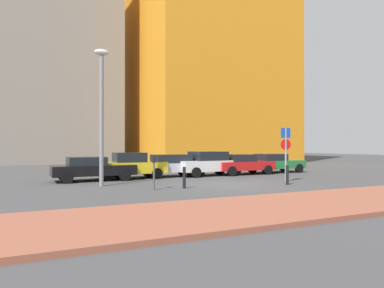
# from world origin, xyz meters

# --- Properties ---
(ground_plane) EXTENTS (120.00, 120.00, 0.00)m
(ground_plane) POSITION_xyz_m (0.00, 0.00, 0.00)
(ground_plane) COLOR #424244
(sidewalk_brick) EXTENTS (40.00, 4.17, 0.14)m
(sidewalk_brick) POSITION_xyz_m (0.00, -6.43, 0.07)
(sidewalk_brick) COLOR #93513D
(sidewalk_brick) RESTS_ON ground
(parked_car_black) EXTENTS (4.54, 2.11, 1.34)m
(parked_car_black) POSITION_xyz_m (-5.81, 4.94, 0.71)
(parked_car_black) COLOR black
(parked_car_black) RESTS_ON ground
(parked_car_yellow) EXTENTS (4.26, 1.92, 1.56)m
(parked_car_yellow) POSITION_xyz_m (-3.55, 5.35, 0.78)
(parked_car_yellow) COLOR gold
(parked_car_yellow) RESTS_ON ground
(parked_car_silver) EXTENTS (4.37, 1.89, 1.41)m
(parked_car_silver) POSITION_xyz_m (-0.70, 5.51, 0.75)
(parked_car_silver) COLOR #B7BABF
(parked_car_silver) RESTS_ON ground
(parked_car_white) EXTENTS (4.64, 2.27, 1.59)m
(parked_car_white) POSITION_xyz_m (1.72, 5.12, 0.82)
(parked_car_white) COLOR white
(parked_car_white) RESTS_ON ground
(parked_car_red) EXTENTS (4.30, 1.98, 1.38)m
(parked_car_red) POSITION_xyz_m (4.20, 4.94, 0.71)
(parked_car_red) COLOR red
(parked_car_red) RESTS_ON ground
(parked_car_green) EXTENTS (4.44, 2.04, 1.38)m
(parked_car_green) POSITION_xyz_m (7.25, 5.35, 0.71)
(parked_car_green) COLOR #237238
(parked_car_green) RESTS_ON ground
(parking_sign_post) EXTENTS (0.60, 0.14, 2.97)m
(parking_sign_post) POSITION_xyz_m (3.59, -0.21, 1.87)
(parking_sign_post) COLOR gray
(parking_sign_post) RESTS_ON ground
(parking_meter) EXTENTS (0.18, 0.14, 1.51)m
(parking_meter) POSITION_xyz_m (-3.98, -0.35, 0.97)
(parking_meter) COLOR #4C4C51
(parking_meter) RESTS_ON ground
(street_lamp) EXTENTS (0.70, 0.36, 6.68)m
(street_lamp) POSITION_xyz_m (-5.83, 2.12, 3.95)
(street_lamp) COLOR gray
(street_lamp) RESTS_ON ground
(traffic_bollard_near) EXTENTS (0.15, 0.15, 0.98)m
(traffic_bollard_near) POSITION_xyz_m (2.78, -1.26, 0.49)
(traffic_bollard_near) COLOR black
(traffic_bollard_near) RESTS_ON ground
(traffic_bollard_mid) EXTENTS (0.15, 0.15, 0.99)m
(traffic_bollard_mid) POSITION_xyz_m (-2.53, -0.39, 0.50)
(traffic_bollard_mid) COLOR black
(traffic_bollard_mid) RESTS_ON ground
(building_colorful_midrise) EXTENTS (17.52, 15.95, 30.70)m
(building_colorful_midrise) POSITION_xyz_m (11.59, 24.10, 15.35)
(building_colorful_midrise) COLOR orange
(building_colorful_midrise) RESTS_ON ground
(building_under_construction) EXTENTS (14.89, 10.22, 23.37)m
(building_under_construction) POSITION_xyz_m (-6.72, 28.48, 11.68)
(building_under_construction) COLOR gray
(building_under_construction) RESTS_ON ground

